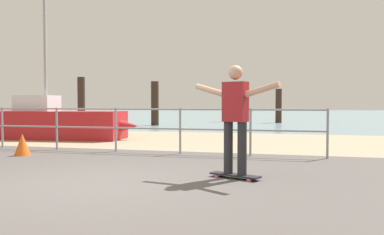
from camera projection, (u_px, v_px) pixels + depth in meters
name	position (u px, v px, depth m)	size (l,w,h in m)	color
ground_plane	(48.00, 203.00, 4.71)	(24.00, 10.00, 0.04)	#514C49
beach_strip	(203.00, 140.00, 12.44)	(24.00, 6.00, 0.04)	tan
sea_surface	(268.00, 115.00, 39.50)	(72.00, 50.00, 0.04)	#75939E
railing_fence	(116.00, 123.00, 9.46)	(9.52, 0.05, 1.05)	gray
sailboat	(59.00, 123.00, 12.81)	(5.03, 1.81, 5.18)	#B21E23
skateboard	(235.00, 175.00, 6.11)	(0.82, 0.48, 0.08)	black
skateboarder	(235.00, 113.00, 6.07)	(1.38, 0.62, 1.65)	#26262B
groyne_post_0	(81.00, 102.00, 19.15)	(0.35, 0.35, 2.38)	#332319
groyne_post_1	(155.00, 104.00, 20.37)	(0.39, 0.39, 2.24)	#332319
groyne_post_2	(229.00, 105.00, 24.35)	(0.32, 0.32, 2.03)	#332319
groyne_post_3	(279.00, 106.00, 22.93)	(0.35, 0.35, 1.95)	#332319
traffic_cone	(22.00, 145.00, 8.76)	(0.36, 0.36, 0.50)	#E55919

